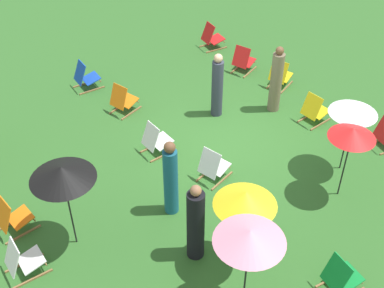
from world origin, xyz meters
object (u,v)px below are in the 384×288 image
(deckchair_4, at_px, (156,140))
(person_3, at_px, (276,81))
(deckchair_12, at_px, (123,100))
(umbrella_5, at_px, (354,109))
(deckchair_14, at_px, (314,110))
(umbrella_1, at_px, (353,133))
(deckchair_9, at_px, (280,75))
(umbrella_4, at_px, (250,236))
(deckchair_13, at_px, (341,277))
(person_2, at_px, (217,86))
(deckchair_8, at_px, (86,77))
(person_0, at_px, (171,179))
(deckchair_0, at_px, (12,218))
(person_1, at_px, (196,224))
(deckchair_11, at_px, (243,60))
(umbrella_3, at_px, (62,173))
(deckchair_2, at_px, (213,166))
(umbrella_0, at_px, (245,199))
(deckchair_7, at_px, (22,260))
(deckchair_10, at_px, (212,37))

(deckchair_4, height_order, person_3, person_3)
(deckchair_12, height_order, umbrella_5, umbrella_5)
(deckchair_14, bearing_deg, umbrella_1, 142.44)
(deckchair_4, bearing_deg, deckchair_12, -8.30)
(deckchair_9, height_order, person_3, person_3)
(umbrella_4, bearing_deg, deckchair_13, -118.09)
(deckchair_14, height_order, person_3, person_3)
(umbrella_1, xyz_separation_m, person_2, (3.94, 0.07, -0.82))
(deckchair_9, relative_size, person_2, 0.49)
(deckchair_8, distance_m, person_0, 5.40)
(deckchair_0, height_order, person_1, person_1)
(deckchair_13, xyz_separation_m, umbrella_4, (0.84, 1.57, 1.47))
(deckchair_12, distance_m, person_3, 4.00)
(deckchair_9, relative_size, deckchair_11, 1.00)
(umbrella_3, relative_size, person_0, 1.08)
(deckchair_2, distance_m, deckchair_12, 3.47)
(umbrella_3, bearing_deg, deckchair_14, -92.65)
(person_1, xyz_separation_m, person_3, (2.46, -4.71, 0.04))
(deckchair_13, xyz_separation_m, umbrella_3, (3.97, 3.11, 1.46))
(deckchair_12, xyz_separation_m, person_1, (-4.87, 1.55, 0.47))
(umbrella_0, xyz_separation_m, person_0, (1.90, 0.17, -0.82))
(deckchair_7, height_order, person_1, person_1)
(deckchair_10, height_order, deckchair_14, same)
(deckchair_8, distance_m, deckchair_9, 5.44)
(deckchair_10, xyz_separation_m, umbrella_0, (-6.75, 5.13, 1.32))
(person_2, bearing_deg, deckchair_0, 86.23)
(deckchair_9, relative_size, deckchair_10, 1.04)
(deckchair_2, height_order, deckchair_9, same)
(umbrella_1, distance_m, umbrella_5, 0.89)
(deckchair_8, xyz_separation_m, deckchair_12, (-1.63, -0.17, 0.00))
(person_0, xyz_separation_m, person_3, (1.24, -4.36, 0.00))
(deckchair_10, bearing_deg, umbrella_5, 176.99)
(deckchair_2, distance_m, umbrella_0, 2.72)
(umbrella_0, height_order, umbrella_1, umbrella_0)
(person_1, bearing_deg, person_3, 60.06)
(deckchair_0, distance_m, umbrella_0, 4.73)
(deckchair_9, bearing_deg, umbrella_1, 133.23)
(deckchair_9, xyz_separation_m, deckchair_14, (-1.73, 0.58, 0.00))
(deckchair_7, relative_size, umbrella_1, 0.47)
(deckchair_0, distance_m, person_0, 3.23)
(deckchair_4, distance_m, deckchair_7, 4.17)
(deckchair_14, bearing_deg, deckchair_10, -6.99)
(umbrella_5, height_order, person_1, umbrella_5)
(deckchair_14, relative_size, umbrella_4, 0.42)
(deckchair_13, height_order, umbrella_1, umbrella_1)
(deckchair_14, distance_m, person_0, 4.76)
(deckchair_2, distance_m, umbrella_4, 3.64)
(deckchair_10, bearing_deg, deckchair_14, -176.81)
(deckchair_0, distance_m, umbrella_4, 5.01)
(deckchair_8, height_order, person_3, person_3)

